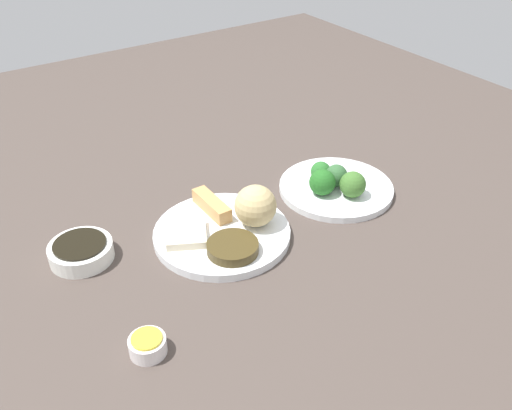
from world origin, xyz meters
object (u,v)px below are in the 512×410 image
(soy_sauce_bowl, at_px, (81,252))
(sauce_ramekin_hot_mustard, at_px, (148,346))
(broccoli_plate, at_px, (336,188))
(main_plate, at_px, (222,234))

(soy_sauce_bowl, distance_m, sauce_ramekin_hot_mustard, 0.26)
(broccoli_plate, distance_m, sauce_ramekin_hot_mustard, 0.55)
(broccoli_plate, xyz_separation_m, soy_sauce_bowl, (-0.08, -0.52, 0.01))
(broccoli_plate, xyz_separation_m, sauce_ramekin_hot_mustard, (0.18, -0.52, 0.01))
(soy_sauce_bowl, relative_size, sauce_ramekin_hot_mustard, 2.04)
(main_plate, bearing_deg, soy_sauce_bowl, -109.79)
(broccoli_plate, bearing_deg, sauce_ramekin_hot_mustard, -70.77)
(soy_sauce_bowl, height_order, sauce_ramekin_hot_mustard, soy_sauce_bowl)
(main_plate, bearing_deg, broccoli_plate, 90.64)
(broccoli_plate, relative_size, sauce_ramekin_hot_mustard, 4.31)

